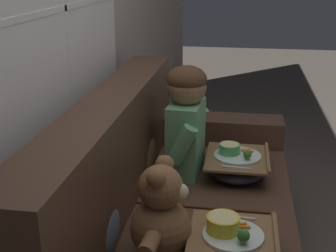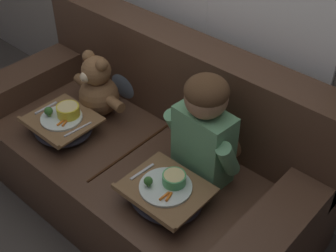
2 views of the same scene
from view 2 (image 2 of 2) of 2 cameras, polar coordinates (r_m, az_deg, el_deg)
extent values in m
plane|color=#4C443D|center=(2.83, -3.22, -9.24)|extent=(14.00, 14.00, 0.00)
cube|color=#4C3323|center=(2.67, -3.39, -6.05)|extent=(1.95, 0.94, 0.45)
cube|color=#4C3323|center=(2.57, 1.87, 5.71)|extent=(1.95, 0.22, 0.50)
cube|color=#4C3323|center=(3.03, -15.42, 6.06)|extent=(0.22, 0.94, 0.16)
cube|color=#4C3323|center=(2.11, 13.65, -11.32)|extent=(0.22, 0.94, 0.16)
cube|color=#32190A|center=(2.50, -3.91, -2.63)|extent=(0.01, 0.68, 0.01)
ellipsoid|color=#B2754C|center=(2.40, 7.64, -0.31)|extent=(0.32, 0.15, 0.33)
ellipsoid|color=slate|center=(2.80, -5.01, 6.30)|extent=(0.31, 0.15, 0.32)
cube|color=#66A370|center=(2.23, 4.33, -2.26)|extent=(0.30, 0.18, 0.38)
sphere|color=#936B4C|center=(2.06, 4.69, 3.51)|extent=(0.20, 0.20, 0.20)
ellipsoid|color=#4C331E|center=(2.04, 4.75, 4.30)|extent=(0.20, 0.20, 0.14)
cylinder|color=#66A370|center=(2.29, 1.09, 0.07)|extent=(0.09, 0.16, 0.21)
cylinder|color=#66A370|center=(2.13, 7.31, -4.00)|extent=(0.09, 0.16, 0.21)
sphere|color=brown|center=(2.70, -8.41, 3.67)|extent=(0.23, 0.23, 0.23)
sphere|color=brown|center=(2.61, -8.76, 6.69)|extent=(0.17, 0.17, 0.17)
sphere|color=brown|center=(2.62, -9.68, 8.38)|extent=(0.07, 0.07, 0.07)
sphere|color=brown|center=(2.53, -8.09, 7.40)|extent=(0.07, 0.07, 0.07)
sphere|color=beige|center=(2.58, -10.05, 5.91)|extent=(0.06, 0.06, 0.06)
sphere|color=black|center=(2.57, -10.37, 5.84)|extent=(0.02, 0.02, 0.02)
cylinder|color=brown|center=(2.79, -10.27, 5.32)|extent=(0.12, 0.07, 0.06)
cylinder|color=brown|center=(2.59, -6.51, 2.71)|extent=(0.12, 0.07, 0.06)
cylinder|color=brown|center=(2.74, -10.83, 1.68)|extent=(0.07, 0.11, 0.06)
cylinder|color=brown|center=(2.67, -9.56, 0.70)|extent=(0.07, 0.11, 0.06)
ellipsoid|color=#2D2D38|center=(2.19, -0.29, -8.60)|extent=(0.37, 0.31, 0.09)
cube|color=brown|center=(2.15, -0.29, -7.65)|extent=(0.38, 0.32, 0.01)
cube|color=brown|center=(2.07, -3.19, -9.68)|extent=(0.38, 0.02, 0.02)
cylinder|color=silver|center=(2.14, -0.30, -7.43)|extent=(0.24, 0.24, 0.01)
cylinder|color=#4CAD60|center=(2.13, 0.76, -6.44)|extent=(0.11, 0.11, 0.05)
cylinder|color=#E5D189|center=(2.12, 0.76, -6.05)|extent=(0.10, 0.10, 0.01)
sphere|color=#38702D|center=(2.12, -2.42, -6.70)|extent=(0.04, 0.04, 0.04)
cylinder|color=#7A9E56|center=(2.14, -2.41, -7.11)|extent=(0.02, 0.02, 0.02)
cylinder|color=orange|center=(2.09, -0.45, -8.53)|extent=(0.01, 0.06, 0.01)
cylinder|color=orange|center=(2.08, 0.10, -8.62)|extent=(0.03, 0.05, 0.01)
cube|color=silver|center=(2.21, -3.16, -5.59)|extent=(0.02, 0.14, 0.01)
ellipsoid|color=#2D2D38|center=(2.62, -12.65, -0.15)|extent=(0.34, 0.31, 0.09)
cube|color=brown|center=(2.59, -12.81, 0.76)|extent=(0.35, 0.33, 0.01)
cube|color=brown|center=(2.52, -15.60, -0.63)|extent=(0.35, 0.02, 0.02)
cylinder|color=silver|center=(2.58, -12.85, 0.96)|extent=(0.22, 0.22, 0.01)
cylinder|color=yellow|center=(2.56, -12.08, 1.84)|extent=(0.12, 0.12, 0.06)
cylinder|color=#E5D189|center=(2.55, -12.15, 2.28)|extent=(0.11, 0.11, 0.01)
sphere|color=#38702D|center=(2.58, -14.37, 1.79)|extent=(0.05, 0.05, 0.05)
cylinder|color=#7A9E56|center=(2.60, -14.28, 1.36)|extent=(0.02, 0.02, 0.02)
cylinder|color=orange|center=(2.53, -12.84, 0.49)|extent=(0.02, 0.07, 0.01)
cylinder|color=orange|center=(2.52, -12.41, 0.43)|extent=(0.03, 0.06, 0.01)
cube|color=silver|center=(2.68, -14.65, 2.15)|extent=(0.01, 0.14, 0.01)
cube|color=silver|center=(2.49, -10.91, -0.38)|extent=(0.02, 0.17, 0.01)
camera|label=1|loc=(3.48, -32.05, 23.78)|focal=50.00mm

